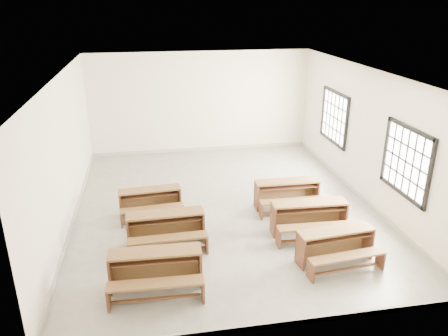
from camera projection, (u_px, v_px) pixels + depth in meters
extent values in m
plane|color=gray|center=(224.00, 206.00, 10.55)|extent=(8.50, 8.50, 0.00)
cube|color=white|center=(224.00, 74.00, 9.40)|extent=(7.00, 8.50, 0.05)
cube|color=beige|center=(201.00, 103.00, 13.85)|extent=(7.00, 0.05, 3.20)
cube|color=beige|center=(277.00, 236.00, 6.10)|extent=(7.00, 0.05, 3.20)
cube|color=beige|center=(66.00, 152.00, 9.40)|extent=(0.05, 8.50, 3.20)
cube|color=beige|center=(365.00, 136.00, 10.54)|extent=(0.05, 8.50, 3.20)
cube|color=gray|center=(202.00, 149.00, 14.42)|extent=(7.00, 0.04, 0.10)
cube|color=gray|center=(273.00, 325.00, 6.66)|extent=(7.00, 0.04, 0.10)
cube|color=gray|center=(74.00, 216.00, 9.97)|extent=(0.04, 8.50, 0.10)
cube|color=gray|center=(358.00, 194.00, 11.10)|extent=(0.04, 8.50, 0.10)
cube|color=white|center=(407.00, 161.00, 8.89)|extent=(0.02, 1.50, 1.30)
cube|color=black|center=(411.00, 129.00, 8.63)|extent=(0.06, 1.62, 0.08)
cube|color=black|center=(401.00, 192.00, 9.14)|extent=(0.06, 1.62, 0.08)
cube|color=black|center=(430.00, 176.00, 8.16)|extent=(0.06, 0.08, 1.46)
cube|color=black|center=(386.00, 149.00, 9.61)|extent=(0.06, 0.08, 1.46)
cube|color=white|center=(335.00, 117.00, 12.19)|extent=(0.02, 1.50, 1.30)
cube|color=black|center=(336.00, 93.00, 11.94)|extent=(0.06, 1.62, 0.08)
cube|color=black|center=(332.00, 141.00, 12.44)|extent=(0.06, 1.62, 0.08)
cube|color=black|center=(346.00, 125.00, 11.46)|extent=(0.06, 0.08, 1.46)
cube|color=black|center=(323.00, 110.00, 12.91)|extent=(0.06, 0.08, 1.46)
cube|color=brown|center=(155.00, 252.00, 7.40)|extent=(1.59, 0.45, 0.04)
cube|color=brown|center=(156.00, 264.00, 7.69)|extent=(1.57, 0.09, 0.67)
cube|color=#552D1D|center=(110.00, 273.00, 7.42)|extent=(0.05, 0.39, 0.67)
cube|color=#552D1D|center=(200.00, 266.00, 7.63)|extent=(0.05, 0.39, 0.67)
cube|color=#552D1D|center=(155.00, 259.00, 7.43)|extent=(1.47, 0.35, 0.02)
cube|color=brown|center=(156.00, 284.00, 7.06)|extent=(1.58, 0.33, 0.04)
cube|color=#552D1D|center=(108.00, 298.00, 7.03)|extent=(0.05, 0.28, 0.37)
cube|color=#552D1D|center=(203.00, 290.00, 7.23)|extent=(0.05, 0.28, 0.37)
cube|color=#552D1D|center=(157.00, 299.00, 7.17)|extent=(1.46, 0.10, 0.04)
cube|color=brown|center=(165.00, 214.00, 8.73)|extent=(1.56, 0.43, 0.04)
cube|color=brown|center=(165.00, 225.00, 9.02)|extent=(1.55, 0.08, 0.66)
cube|color=#552D1D|center=(128.00, 233.00, 8.72)|extent=(0.05, 0.39, 0.66)
cube|color=#552D1D|center=(203.00, 225.00, 9.00)|extent=(0.05, 0.39, 0.66)
cube|color=#552D1D|center=(165.00, 220.00, 8.77)|extent=(1.44, 0.33, 0.02)
cube|color=brown|center=(168.00, 238.00, 8.41)|extent=(1.56, 0.31, 0.04)
cube|color=#552D1D|center=(129.00, 251.00, 8.34)|extent=(0.05, 0.27, 0.37)
cube|color=#552D1D|center=(206.00, 243.00, 8.62)|extent=(0.05, 0.27, 0.37)
cube|color=#552D1D|center=(168.00, 251.00, 8.51)|extent=(1.43, 0.09, 0.04)
cube|color=brown|center=(149.00, 190.00, 9.98)|extent=(1.43, 0.46, 0.04)
cube|color=brown|center=(150.00, 199.00, 10.24)|extent=(1.41, 0.14, 0.60)
cube|color=#552D1D|center=(120.00, 205.00, 9.93)|extent=(0.06, 0.35, 0.60)
cube|color=#552D1D|center=(180.00, 199.00, 10.26)|extent=(0.06, 0.35, 0.60)
cube|color=#552D1D|center=(150.00, 195.00, 10.01)|extent=(1.32, 0.36, 0.02)
cube|color=brown|center=(152.00, 208.00, 9.69)|extent=(1.42, 0.36, 0.04)
cube|color=#552D1D|center=(121.00, 219.00, 9.59)|extent=(0.05, 0.25, 0.33)
cube|color=#552D1D|center=(183.00, 212.00, 9.92)|extent=(0.05, 0.25, 0.33)
cube|color=#552D1D|center=(153.00, 219.00, 9.78)|extent=(1.30, 0.15, 0.04)
cube|color=brown|center=(336.00, 231.00, 8.16)|extent=(1.49, 0.51, 0.04)
cube|color=brown|center=(330.00, 242.00, 8.43)|extent=(1.46, 0.19, 0.62)
cube|color=#552D1D|center=(300.00, 252.00, 8.10)|extent=(0.07, 0.37, 0.62)
cube|color=#552D1D|center=(367.00, 241.00, 8.47)|extent=(0.07, 0.37, 0.62)
cube|color=#552D1D|center=(336.00, 237.00, 8.19)|extent=(1.37, 0.41, 0.02)
cube|color=brown|center=(347.00, 256.00, 7.86)|extent=(1.48, 0.40, 0.04)
cube|color=#552D1D|center=(311.00, 271.00, 7.75)|extent=(0.06, 0.26, 0.35)
cube|color=#552D1D|center=(380.00, 259.00, 8.11)|extent=(0.06, 0.26, 0.35)
cube|color=#552D1D|center=(346.00, 269.00, 7.96)|extent=(1.35, 0.18, 0.04)
cube|color=brown|center=(310.00, 203.00, 9.16)|extent=(1.60, 0.46, 0.04)
cube|color=brown|center=(306.00, 214.00, 9.45)|extent=(1.59, 0.11, 0.68)
cube|color=#552D1D|center=(273.00, 220.00, 9.19)|extent=(0.06, 0.40, 0.68)
cube|color=#552D1D|center=(343.00, 216.00, 9.38)|extent=(0.06, 0.40, 0.68)
cube|color=#552D1D|center=(309.00, 209.00, 9.19)|extent=(1.48, 0.36, 0.02)
cube|color=brown|center=(316.00, 226.00, 8.82)|extent=(1.60, 0.34, 0.04)
cube|color=#552D1D|center=(278.00, 238.00, 8.80)|extent=(0.05, 0.28, 0.38)
cube|color=#552D1D|center=(352.00, 233.00, 8.99)|extent=(0.05, 0.28, 0.38)
cube|color=#552D1D|center=(315.00, 239.00, 8.93)|extent=(1.47, 0.11, 0.04)
cube|color=brown|center=(287.00, 181.00, 10.31)|extent=(1.52, 0.40, 0.04)
cube|color=brown|center=(284.00, 191.00, 10.59)|extent=(1.52, 0.05, 0.65)
cube|color=#552D1D|center=(256.00, 197.00, 10.32)|extent=(0.04, 0.38, 0.65)
cube|color=#552D1D|center=(316.00, 192.00, 10.55)|extent=(0.04, 0.38, 0.65)
cube|color=#552D1D|center=(287.00, 187.00, 10.34)|extent=(1.41, 0.30, 0.02)
cube|color=brown|center=(293.00, 201.00, 9.99)|extent=(1.52, 0.28, 0.04)
cube|color=#552D1D|center=(261.00, 211.00, 9.95)|extent=(0.04, 0.27, 0.36)
cube|color=#552D1D|center=(323.00, 206.00, 10.17)|extent=(0.04, 0.27, 0.36)
cube|color=#552D1D|center=(292.00, 212.00, 10.09)|extent=(1.41, 0.06, 0.04)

